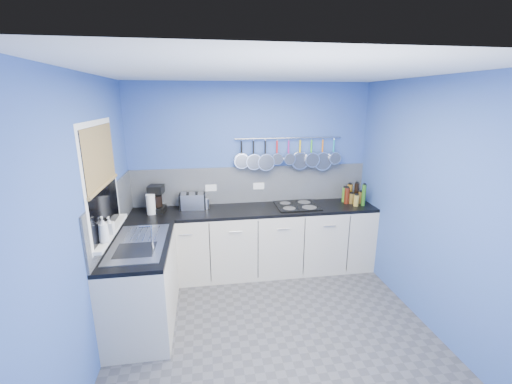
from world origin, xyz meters
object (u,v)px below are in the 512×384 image
object	(u,v)px
coffee_maker	(156,199)
toaster	(192,201)
hob	(297,206)
soap_bottle_b	(109,225)
paper_towel	(151,204)
soap_bottle_a	(103,230)
canister	(206,203)

from	to	relation	value
coffee_maker	toaster	bearing A→B (deg)	15.37
toaster	hob	world-z (taller)	toaster
soap_bottle_b	paper_towel	bearing A→B (deg)	76.78
paper_towel	hob	xyz separation A→B (m)	(1.88, 0.03, -0.12)
soap_bottle_a	soap_bottle_b	size ratio (longest dim) A/B	1.39
soap_bottle_a	toaster	xyz separation A→B (m)	(0.73, 1.30, -0.17)
canister	coffee_maker	bearing A→B (deg)	-176.29
soap_bottle_a	hob	world-z (taller)	soap_bottle_a
soap_bottle_a	paper_towel	bearing A→B (deg)	78.84
soap_bottle_a	coffee_maker	bearing A→B (deg)	76.99
soap_bottle_b	coffee_maker	size ratio (longest dim) A/B	0.51
soap_bottle_a	canister	xyz separation A→B (m)	(0.90, 1.29, -0.21)
coffee_maker	soap_bottle_b	bearing A→B (deg)	-96.39
canister	hob	distance (m)	1.21
coffee_maker	canister	size ratio (longest dim) A/B	2.62
coffee_maker	toaster	distance (m)	0.45
canister	toaster	bearing A→B (deg)	176.27
canister	hob	bearing A→B (deg)	-4.45
paper_towel	coffee_maker	xyz separation A→B (m)	(0.06, 0.08, 0.04)
paper_towel	hob	world-z (taller)	paper_towel
paper_towel	soap_bottle_a	bearing A→B (deg)	-101.16
toaster	coffee_maker	bearing A→B (deg)	-168.57
canister	hob	size ratio (longest dim) A/B	0.23
canister	hob	world-z (taller)	canister
paper_towel	toaster	distance (m)	0.52
paper_towel	coffee_maker	world-z (taller)	coffee_maker
soap_bottle_a	toaster	distance (m)	1.50
coffee_maker	hob	world-z (taller)	coffee_maker
soap_bottle_a	paper_towel	size ratio (longest dim) A/B	0.95
paper_towel	coffee_maker	bearing A→B (deg)	54.60
canister	hob	xyz separation A→B (m)	(1.20, -0.09, -0.06)
canister	soap_bottle_b	bearing A→B (deg)	-129.29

